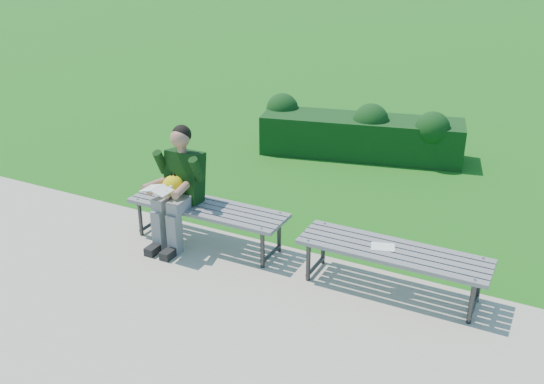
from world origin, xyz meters
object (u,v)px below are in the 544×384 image
object	(u,v)px
bench_left	(207,211)
seated_boy	(178,183)
hedge	(360,133)
paper_sheet	(383,247)
bench_right	(393,255)

from	to	relation	value
bench_left	seated_boy	size ratio (longest dim) A/B	1.37
hedge	bench_left	world-z (taller)	hedge
hedge	paper_sheet	world-z (taller)	hedge
hedge	bench_left	distance (m)	3.55
paper_sheet	bench_left	bearing A→B (deg)	179.48
paper_sheet	hedge	bearing A→B (deg)	112.63
bench_left	seated_boy	distance (m)	0.43
bench_left	paper_sheet	world-z (taller)	bench_left
seated_boy	paper_sheet	size ratio (longest dim) A/B	5.11
bench_right	paper_sheet	world-z (taller)	bench_right
bench_left	bench_right	size ratio (longest dim) A/B	1.00
bench_left	bench_right	world-z (taller)	same
bench_left	seated_boy	bearing A→B (deg)	-162.77
seated_boy	bench_right	bearing A→B (deg)	1.81
bench_left	paper_sheet	size ratio (longest dim) A/B	7.00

